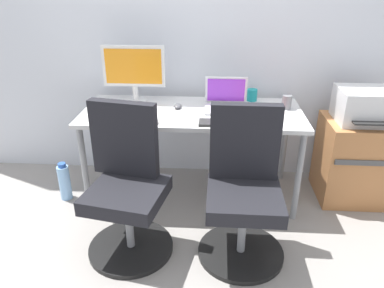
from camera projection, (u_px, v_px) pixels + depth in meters
name	position (u px, v px, depth m)	size (l,w,h in m)	color
ground_plane	(192.00, 192.00, 2.99)	(5.28, 5.28, 0.00)	gray
back_wall	(196.00, 20.00, 2.82)	(4.40, 0.04, 2.60)	silver
desk	(192.00, 119.00, 2.72)	(1.61, 0.68, 0.71)	silver
office_chair_left	(127.00, 188.00, 2.25)	(0.54, 0.54, 0.94)	black
office_chair_right	(244.00, 192.00, 2.21)	(0.54, 0.54, 0.94)	black
side_cabinet	(353.00, 160.00, 2.82)	(0.49, 0.48, 0.64)	#B77542
printer	(364.00, 106.00, 2.64)	(0.38, 0.40, 0.24)	silver
water_bottle_on_floor	(65.00, 182.00, 2.85)	(0.09, 0.09, 0.31)	#8CBFF2
desktop_monitor	(134.00, 70.00, 2.79)	(0.48, 0.18, 0.43)	silver
open_laptop	(226.00, 102.00, 2.71)	(0.31, 0.26, 0.23)	silver
keyboard_by_monitor	(121.00, 120.00, 2.49)	(0.34, 0.12, 0.02)	silver
keyboard_by_laptop	(224.00, 123.00, 2.44)	(0.34, 0.12, 0.02)	#2D2D2D
mouse_by_monitor	(178.00, 106.00, 2.74)	(0.06, 0.10, 0.03)	#515156
mouse_by_laptop	(154.00, 121.00, 2.45)	(0.06, 0.10, 0.03)	#515156
coffee_mug	(252.00, 95.00, 2.89)	(0.08, 0.08, 0.09)	teal
pen_cup	(287.00, 102.00, 2.70)	(0.07, 0.07, 0.10)	slate
notebook	(265.00, 111.00, 2.64)	(0.21, 0.15, 0.03)	red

